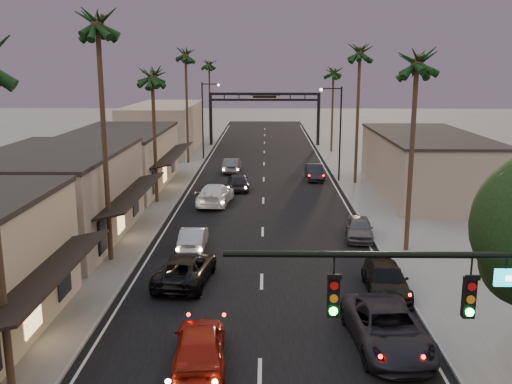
{
  "coord_description": "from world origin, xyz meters",
  "views": [
    {
      "loc": [
        0.19,
        -8.67,
        10.9
      ],
      "look_at": [
        -0.46,
        29.06,
        2.5
      ],
      "focal_mm": 40.0,
      "sensor_mm": 36.0,
      "label": 1
    }
  ],
  "objects_px": {
    "streetlight_right": "(337,126)",
    "oncoming_silver": "(193,238)",
    "palm_rb": "(360,48)",
    "palm_far": "(209,62)",
    "traffic_signal": "(496,316)",
    "curbside_near": "(387,328)",
    "streetlight_left": "(205,114)",
    "palm_ld": "(185,51)",
    "arch": "(265,105)",
    "palm_lb": "(97,16)",
    "palm_lc": "(152,71)",
    "curbside_black": "(386,280)",
    "oncoming_pickup": "(186,269)",
    "palm_ra": "(417,55)",
    "oncoming_red": "(200,345)",
    "palm_rc": "(334,69)"
  },
  "relations": [
    {
      "from": "palm_lc",
      "to": "curbside_black",
      "type": "xyz_separation_m",
      "value": [
        14.67,
        -18.41,
        -9.76
      ]
    },
    {
      "from": "palm_lb",
      "to": "palm_far",
      "type": "distance_m",
      "value": 56.03
    },
    {
      "from": "palm_far",
      "to": "oncoming_silver",
      "type": "xyz_separation_m",
      "value": [
        4.12,
        -53.7,
        -10.76
      ]
    },
    {
      "from": "arch",
      "to": "curbside_black",
      "type": "distance_m",
      "value": 52.98
    },
    {
      "from": "arch",
      "to": "oncoming_red",
      "type": "height_order",
      "value": "arch"
    },
    {
      "from": "curbside_black",
      "to": "palm_far",
      "type": "bearing_deg",
      "value": 105.57
    },
    {
      "from": "traffic_signal",
      "to": "arch",
      "type": "distance_m",
      "value": 66.24
    },
    {
      "from": "arch",
      "to": "curbside_near",
      "type": "bearing_deg",
      "value": -85.08
    },
    {
      "from": "palm_lb",
      "to": "palm_rb",
      "type": "distance_m",
      "value": 27.94
    },
    {
      "from": "palm_lb",
      "to": "oncoming_pickup",
      "type": "distance_m",
      "value": 13.87
    },
    {
      "from": "palm_ld",
      "to": "palm_rb",
      "type": "distance_m",
      "value": 20.42
    },
    {
      "from": "palm_far",
      "to": "curbside_black",
      "type": "bearing_deg",
      "value": -76.62
    },
    {
      "from": "palm_ra",
      "to": "streetlight_right",
      "type": "bearing_deg",
      "value": 94.57
    },
    {
      "from": "palm_rc",
      "to": "oncoming_red",
      "type": "height_order",
      "value": "palm_rc"
    },
    {
      "from": "streetlight_left",
      "to": "palm_lb",
      "type": "height_order",
      "value": "palm_lb"
    },
    {
      "from": "palm_rc",
      "to": "oncoming_silver",
      "type": "relative_size",
      "value": 2.94
    },
    {
      "from": "palm_lc",
      "to": "palm_ld",
      "type": "xyz_separation_m",
      "value": [
        0.0,
        19.0,
        1.95
      ]
    },
    {
      "from": "palm_ra",
      "to": "curbside_near",
      "type": "height_order",
      "value": "palm_ra"
    },
    {
      "from": "oncoming_red",
      "to": "curbside_black",
      "type": "relative_size",
      "value": 0.96
    },
    {
      "from": "palm_rb",
      "to": "streetlight_left",
      "type": "bearing_deg",
      "value": 137.95
    },
    {
      "from": "streetlight_left",
      "to": "palm_rb",
      "type": "distance_m",
      "value": 22.07
    },
    {
      "from": "oncoming_pickup",
      "to": "arch",
      "type": "bearing_deg",
      "value": -88.08
    },
    {
      "from": "traffic_signal",
      "to": "palm_lc",
      "type": "distance_m",
      "value": 35.46
    },
    {
      "from": "palm_lb",
      "to": "oncoming_silver",
      "type": "bearing_deg",
      "value": 27.43
    },
    {
      "from": "traffic_signal",
      "to": "curbside_black",
      "type": "distance_m",
      "value": 14.28
    },
    {
      "from": "curbside_near",
      "to": "traffic_signal",
      "type": "bearing_deg",
      "value": -89.58
    },
    {
      "from": "streetlight_right",
      "to": "oncoming_red",
      "type": "xyz_separation_m",
      "value": [
        -9.15,
        -34.39,
        -4.53
      ]
    },
    {
      "from": "arch",
      "to": "curbside_near",
      "type": "xyz_separation_m",
      "value": [
        4.99,
        -57.91,
        -4.71
      ]
    },
    {
      "from": "streetlight_right",
      "to": "palm_rb",
      "type": "height_order",
      "value": "palm_rb"
    },
    {
      "from": "palm_lc",
      "to": "palm_ra",
      "type": "relative_size",
      "value": 0.92
    },
    {
      "from": "palm_rb",
      "to": "streetlight_right",
      "type": "bearing_deg",
      "value": 149.24
    },
    {
      "from": "palm_ld",
      "to": "palm_far",
      "type": "bearing_deg",
      "value": 89.25
    },
    {
      "from": "streetlight_right",
      "to": "palm_rb",
      "type": "relative_size",
      "value": 0.63
    },
    {
      "from": "streetlight_left",
      "to": "curbside_near",
      "type": "height_order",
      "value": "streetlight_left"
    },
    {
      "from": "palm_far",
      "to": "streetlight_left",
      "type": "bearing_deg",
      "value": -86.05
    },
    {
      "from": "streetlight_left",
      "to": "palm_ld",
      "type": "height_order",
      "value": "palm_ld"
    },
    {
      "from": "palm_lc",
      "to": "curbside_near",
      "type": "bearing_deg",
      "value": -60.39
    },
    {
      "from": "curbside_black",
      "to": "arch",
      "type": "bearing_deg",
      "value": 98.8
    },
    {
      "from": "palm_rc",
      "to": "streetlight_right",
      "type": "bearing_deg",
      "value": -95.05
    },
    {
      "from": "palm_lb",
      "to": "palm_rc",
      "type": "distance_m",
      "value": 45.48
    },
    {
      "from": "oncoming_silver",
      "to": "palm_rc",
      "type": "bearing_deg",
      "value": -108.43
    },
    {
      "from": "palm_lb",
      "to": "palm_rc",
      "type": "height_order",
      "value": "palm_lb"
    },
    {
      "from": "traffic_signal",
      "to": "oncoming_red",
      "type": "distance_m",
      "value": 11.17
    },
    {
      "from": "streetlight_right",
      "to": "oncoming_silver",
      "type": "bearing_deg",
      "value": -118.19
    },
    {
      "from": "streetlight_left",
      "to": "palm_ld",
      "type": "relative_size",
      "value": 0.63
    },
    {
      "from": "traffic_signal",
      "to": "curbside_near",
      "type": "distance_m",
      "value": 9.17
    },
    {
      "from": "palm_lb",
      "to": "palm_lc",
      "type": "relative_size",
      "value": 1.25
    },
    {
      "from": "streetlight_right",
      "to": "palm_lc",
      "type": "height_order",
      "value": "palm_lc"
    },
    {
      "from": "arch",
      "to": "curbside_black",
      "type": "relative_size",
      "value": 3.12
    },
    {
      "from": "palm_ra",
      "to": "palm_lc",
      "type": "bearing_deg",
      "value": 145.1
    }
  ]
}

